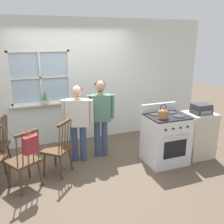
{
  "coord_description": "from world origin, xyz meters",
  "views": [
    {
      "loc": [
        -1.11,
        -3.96,
        2.29
      ],
      "look_at": [
        0.42,
        0.05,
        1.0
      ],
      "focal_mm": 40.0,
      "sensor_mm": 36.0,
      "label": 1
    }
  ],
  "objects_px": {
    "chair_center_cluster": "(58,150)",
    "side_counter": "(198,135)",
    "kettle": "(163,113)",
    "potted_plant": "(45,100)",
    "person_elderly_left": "(78,117)",
    "handbag": "(31,144)",
    "stereo": "(201,109)",
    "stove": "(165,138)",
    "chair_by_window": "(24,161)",
    "person_teen_center": "(101,111)"
  },
  "relations": [
    {
      "from": "potted_plant",
      "to": "stereo",
      "type": "xyz_separation_m",
      "value": [
        2.72,
        -1.62,
        -0.03
      ]
    },
    {
      "from": "person_elderly_left",
      "to": "person_teen_center",
      "type": "relative_size",
      "value": 0.96
    },
    {
      "from": "kettle",
      "to": "potted_plant",
      "type": "bearing_deg",
      "value": 136.61
    },
    {
      "from": "potted_plant",
      "to": "handbag",
      "type": "height_order",
      "value": "potted_plant"
    },
    {
      "from": "kettle",
      "to": "side_counter",
      "type": "height_order",
      "value": "kettle"
    },
    {
      "from": "side_counter",
      "to": "stove",
      "type": "bearing_deg",
      "value": 178.65
    },
    {
      "from": "chair_center_cluster",
      "to": "side_counter",
      "type": "xyz_separation_m",
      "value": [
        2.69,
        -0.29,
        0.0
      ]
    },
    {
      "from": "chair_by_window",
      "to": "kettle",
      "type": "height_order",
      "value": "kettle"
    },
    {
      "from": "person_teen_center",
      "to": "kettle",
      "type": "distance_m",
      "value": 1.2
    },
    {
      "from": "chair_by_window",
      "to": "person_elderly_left",
      "type": "height_order",
      "value": "person_elderly_left"
    },
    {
      "from": "potted_plant",
      "to": "side_counter",
      "type": "distance_m",
      "value": 3.2
    },
    {
      "from": "person_elderly_left",
      "to": "handbag",
      "type": "bearing_deg",
      "value": -119.55
    },
    {
      "from": "kettle",
      "to": "handbag",
      "type": "relative_size",
      "value": 0.8
    },
    {
      "from": "kettle",
      "to": "side_counter",
      "type": "distance_m",
      "value": 1.08
    },
    {
      "from": "person_elderly_left",
      "to": "chair_center_cluster",
      "type": "bearing_deg",
      "value": -122.91
    },
    {
      "from": "chair_by_window",
      "to": "handbag",
      "type": "relative_size",
      "value": 3.18
    },
    {
      "from": "handbag",
      "to": "side_counter",
      "type": "bearing_deg",
      "value": 2.76
    },
    {
      "from": "potted_plant",
      "to": "person_teen_center",
      "type": "bearing_deg",
      "value": -43.9
    },
    {
      "from": "kettle",
      "to": "stove",
      "type": "bearing_deg",
      "value": 38.48
    },
    {
      "from": "kettle",
      "to": "stereo",
      "type": "height_order",
      "value": "kettle"
    },
    {
      "from": "chair_center_cluster",
      "to": "kettle",
      "type": "xyz_separation_m",
      "value": [
        1.78,
        -0.4,
        0.58
      ]
    },
    {
      "from": "stereo",
      "to": "potted_plant",
      "type": "bearing_deg",
      "value": 149.17
    },
    {
      "from": "stereo",
      "to": "person_elderly_left",
      "type": "bearing_deg",
      "value": 163.6
    },
    {
      "from": "chair_by_window",
      "to": "chair_center_cluster",
      "type": "distance_m",
      "value": 0.61
    },
    {
      "from": "stove",
      "to": "kettle",
      "type": "distance_m",
      "value": 0.59
    },
    {
      "from": "chair_by_window",
      "to": "chair_center_cluster",
      "type": "xyz_separation_m",
      "value": [
        0.56,
        0.24,
        0.0
      ]
    },
    {
      "from": "person_teen_center",
      "to": "potted_plant",
      "type": "bearing_deg",
      "value": 148.27
    },
    {
      "from": "stereo",
      "to": "person_teen_center",
      "type": "bearing_deg",
      "value": 157.93
    },
    {
      "from": "chair_center_cluster",
      "to": "kettle",
      "type": "relative_size",
      "value": 3.95
    },
    {
      "from": "chair_by_window",
      "to": "handbag",
      "type": "bearing_deg",
      "value": 90.0
    },
    {
      "from": "stove",
      "to": "stereo",
      "type": "xyz_separation_m",
      "value": [
        0.74,
        -0.04,
        0.51
      ]
    },
    {
      "from": "chair_center_cluster",
      "to": "side_counter",
      "type": "relative_size",
      "value": 1.08
    },
    {
      "from": "stove",
      "to": "stereo",
      "type": "distance_m",
      "value": 0.9
    },
    {
      "from": "potted_plant",
      "to": "side_counter",
      "type": "bearing_deg",
      "value": -30.51
    },
    {
      "from": "side_counter",
      "to": "potted_plant",
      "type": "bearing_deg",
      "value": 149.49
    },
    {
      "from": "chair_center_cluster",
      "to": "person_elderly_left",
      "type": "xyz_separation_m",
      "value": [
        0.44,
        0.35,
        0.43
      ]
    },
    {
      "from": "person_teen_center",
      "to": "person_elderly_left",
      "type": "bearing_deg",
      "value": -160.16
    },
    {
      "from": "person_elderly_left",
      "to": "kettle",
      "type": "bearing_deg",
      "value": -10.57
    },
    {
      "from": "person_elderly_left",
      "to": "handbag",
      "type": "distance_m",
      "value": 1.19
    },
    {
      "from": "chair_by_window",
      "to": "stereo",
      "type": "bearing_deg",
      "value": 148.86
    },
    {
      "from": "chair_by_window",
      "to": "chair_center_cluster",
      "type": "bearing_deg",
      "value": 173.05
    },
    {
      "from": "side_counter",
      "to": "stereo",
      "type": "relative_size",
      "value": 2.65
    },
    {
      "from": "person_elderly_left",
      "to": "stereo",
      "type": "xyz_separation_m",
      "value": [
        2.24,
        -0.66,
        0.11
      ]
    },
    {
      "from": "person_teen_center",
      "to": "kettle",
      "type": "xyz_separation_m",
      "value": [
        0.88,
        -0.82,
        0.1
      ]
    },
    {
      "from": "potted_plant",
      "to": "person_elderly_left",
      "type": "bearing_deg",
      "value": -63.83
    },
    {
      "from": "person_elderly_left",
      "to": "person_teen_center",
      "type": "distance_m",
      "value": 0.47
    },
    {
      "from": "stove",
      "to": "side_counter",
      "type": "relative_size",
      "value": 1.2
    },
    {
      "from": "person_teen_center",
      "to": "handbag",
      "type": "xyz_separation_m",
      "value": [
        -1.35,
        -0.85,
        -0.12
      ]
    },
    {
      "from": "handbag",
      "to": "side_counter",
      "type": "xyz_separation_m",
      "value": [
        3.13,
        0.15,
        -0.35
      ]
    },
    {
      "from": "potted_plant",
      "to": "stereo",
      "type": "bearing_deg",
      "value": -30.83
    }
  ]
}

